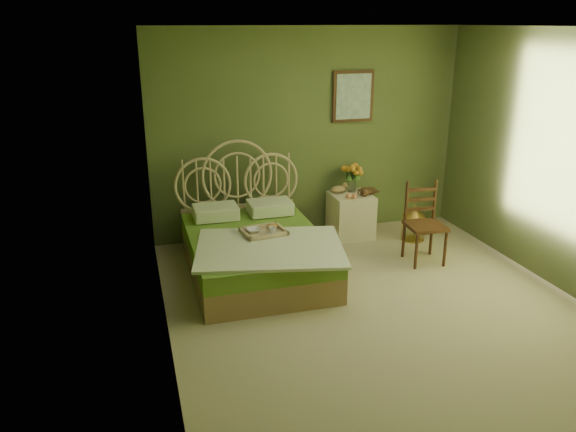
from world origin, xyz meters
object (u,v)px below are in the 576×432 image
object	(u,v)px
bed	(255,249)
chair	(423,218)
birdcage	(413,224)
nightstand	(351,209)

from	to	relation	value
bed	chair	bearing A→B (deg)	-4.73
bed	birdcage	bearing A→B (deg)	11.05
bed	nightstand	xyz separation A→B (m)	(1.45, 0.79, 0.06)
chair	birdcage	world-z (taller)	chair
nightstand	chair	world-z (taller)	nightstand
chair	birdcage	size ratio (longest dim) A/B	2.14
bed	birdcage	world-z (taller)	bed
bed	nightstand	world-z (taller)	bed
nightstand	birdcage	world-z (taller)	nightstand
nightstand	birdcage	size ratio (longest dim) A/B	2.28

